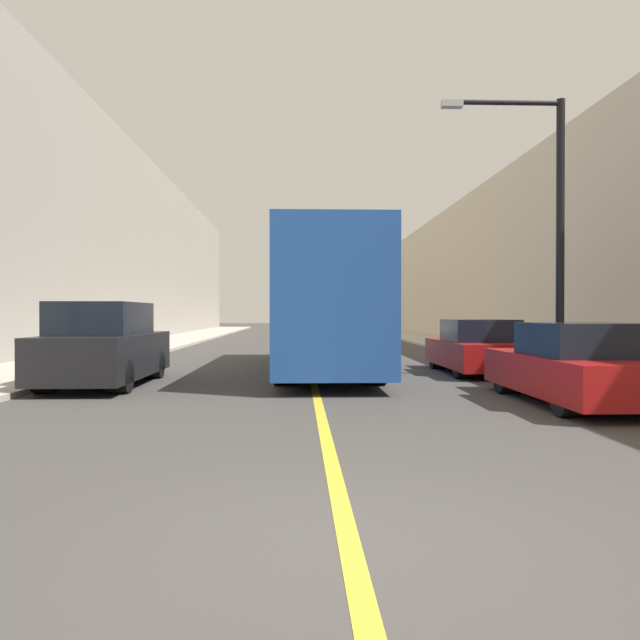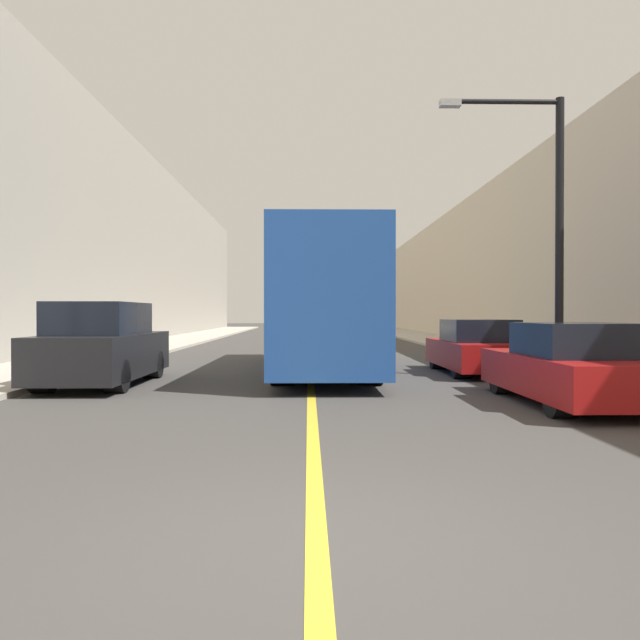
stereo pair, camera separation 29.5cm
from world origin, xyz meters
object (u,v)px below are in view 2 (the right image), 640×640
at_px(bus, 323,303).
at_px(car_right_mid, 477,349).
at_px(parked_suv_left, 102,347).
at_px(street_lamp_right, 547,213).
at_px(car_right_near, 572,367).

relative_size(bus, car_right_mid, 2.59).
xyz_separation_m(parked_suv_left, street_lamp_right, (10.34, 0.93, 3.17)).
bearing_deg(car_right_mid, parked_suv_left, -164.53).
bearing_deg(parked_suv_left, bus, 34.67).
height_order(parked_suv_left, car_right_near, parked_suv_left).
height_order(car_right_near, car_right_mid, car_right_mid).
relative_size(car_right_near, car_right_mid, 1.05).
height_order(bus, car_right_near, bus).
bearing_deg(street_lamp_right, car_right_mid, 128.20).
height_order(parked_suv_left, street_lamp_right, street_lamp_right).
bearing_deg(car_right_mid, car_right_near, -88.73).
bearing_deg(parked_suv_left, street_lamp_right, 5.16).
height_order(bus, street_lamp_right, street_lamp_right).
relative_size(car_right_mid, street_lamp_right, 0.66).
bearing_deg(parked_suv_left, car_right_mid, 15.47).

